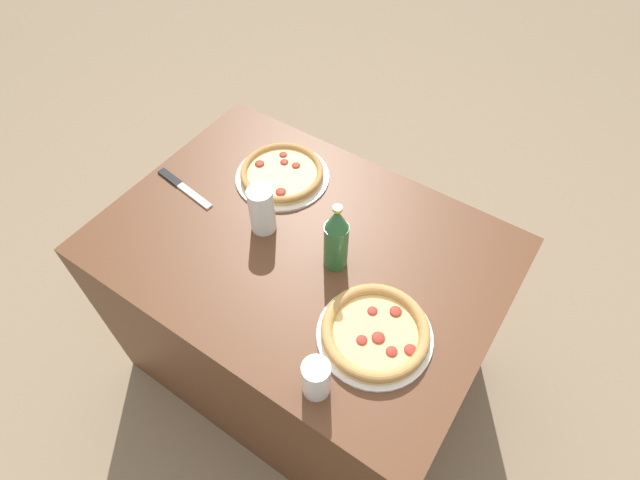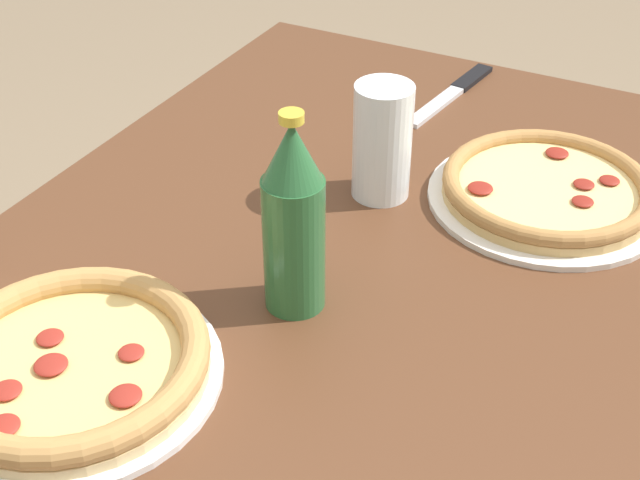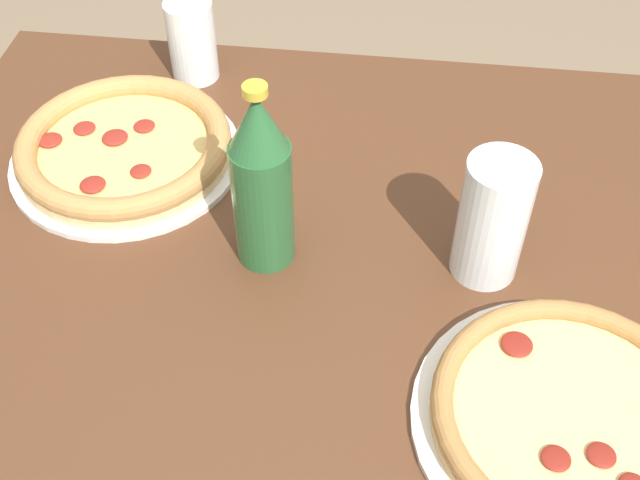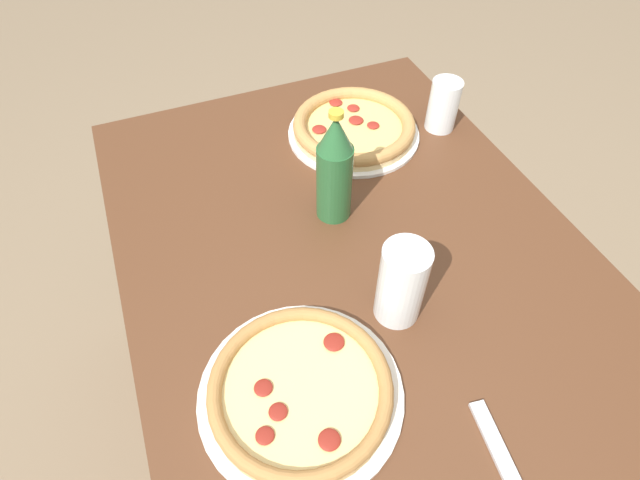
% 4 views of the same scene
% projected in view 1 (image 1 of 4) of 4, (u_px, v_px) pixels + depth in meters
% --- Properties ---
extents(ground_plane, '(8.00, 8.00, 0.00)m').
position_uv_depth(ground_plane, '(307.00, 359.00, 2.02)').
color(ground_plane, '#847056').
extents(table, '(1.14, 0.81, 0.76)m').
position_uv_depth(table, '(304.00, 312.00, 1.72)').
color(table, '#56331E').
rests_on(table, ground_plane).
extents(pizza_salami, '(0.29, 0.29, 0.04)m').
position_uv_depth(pizza_salami, '(375.00, 332.00, 1.22)').
color(pizza_salami, white).
rests_on(pizza_salami, table).
extents(pizza_margherita, '(0.30, 0.30, 0.04)m').
position_uv_depth(pizza_margherita, '(282.00, 174.00, 1.57)').
color(pizza_margherita, silver).
rests_on(pizza_margherita, table).
extents(glass_mango_juice, '(0.07, 0.07, 0.15)m').
position_uv_depth(glass_mango_juice, '(262.00, 211.00, 1.40)').
color(glass_mango_juice, white).
rests_on(glass_mango_juice, table).
extents(glass_water, '(0.07, 0.07, 0.11)m').
position_uv_depth(glass_water, '(316.00, 379.00, 1.12)').
color(glass_water, white).
rests_on(glass_water, table).
extents(beer_bottle, '(0.07, 0.07, 0.23)m').
position_uv_depth(beer_bottle, '(337.00, 238.00, 1.30)').
color(beer_bottle, '#286033').
rests_on(beer_bottle, table).
extents(knife, '(0.24, 0.06, 0.01)m').
position_uv_depth(knife, '(182.00, 186.00, 1.56)').
color(knife, black).
rests_on(knife, table).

